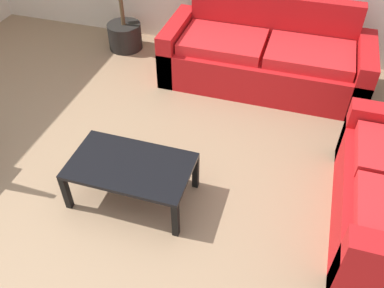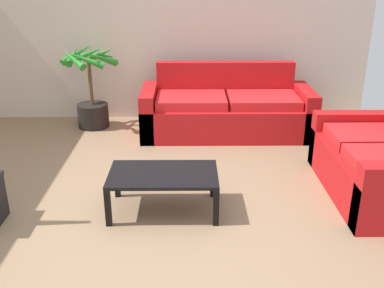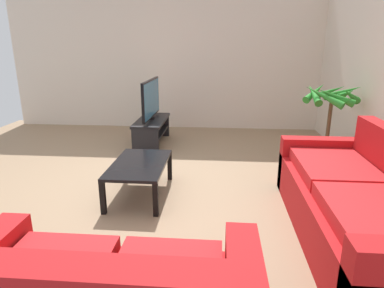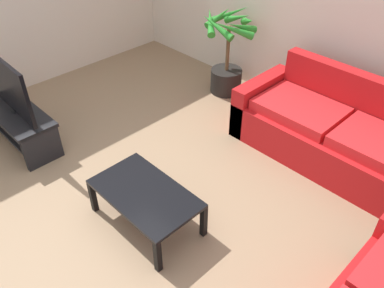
# 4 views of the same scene
# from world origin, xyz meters

# --- Properties ---
(ground_plane) EXTENTS (6.60, 6.60, 0.00)m
(ground_plane) POSITION_xyz_m (0.00, 0.00, 0.00)
(ground_plane) COLOR #937556
(wall_back) EXTENTS (6.00, 0.06, 2.70)m
(wall_back) POSITION_xyz_m (0.00, 3.00, 1.35)
(wall_back) COLOR beige
(wall_back) RESTS_ON ground
(couch_main) EXTENTS (2.24, 0.90, 0.90)m
(couch_main) POSITION_xyz_m (0.93, 2.28, 0.30)
(couch_main) COLOR red
(couch_main) RESTS_ON ground
(tv_stand) EXTENTS (1.10, 0.45, 0.42)m
(tv_stand) POSITION_xyz_m (-1.77, -0.02, 0.28)
(tv_stand) COLOR black
(tv_stand) RESTS_ON ground
(tv) EXTENTS (1.08, 0.10, 0.65)m
(tv) POSITION_xyz_m (-1.77, -0.02, 0.76)
(tv) COLOR black
(tv) RESTS_ON tv_stand
(coffee_table) EXTENTS (0.98, 0.58, 0.38)m
(coffee_table) POSITION_xyz_m (0.19, 0.24, 0.33)
(coffee_table) COLOR black
(coffee_table) RESTS_ON ground
(potted_palm) EXTENTS (0.81, 0.81, 1.14)m
(potted_palm) POSITION_xyz_m (-0.91, 2.55, 0.49)
(potted_palm) COLOR black
(potted_palm) RESTS_ON ground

